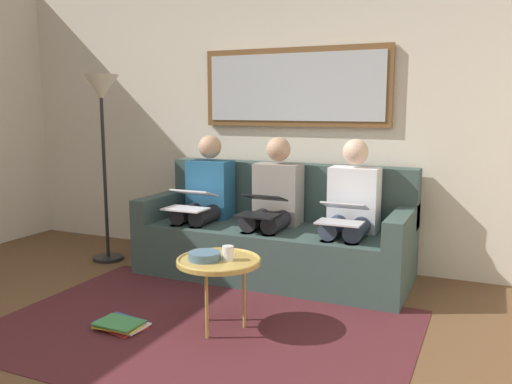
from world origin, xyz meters
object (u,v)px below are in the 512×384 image
at_px(coffee_table, 219,262).
at_px(laptop_white, 190,200).
at_px(laptop_black, 262,205).
at_px(couch, 276,237).
at_px(laptop_silver, 342,213).
at_px(magazine_stack, 121,324).
at_px(person_right, 205,198).
at_px(bowl, 204,256).
at_px(framed_mirror, 294,87).
at_px(person_left, 351,209).
at_px(cup, 228,253).
at_px(person_middle, 273,203).
at_px(standing_lamp, 102,108).

height_order(coffee_table, laptop_white, laptop_white).
bearing_deg(laptop_white, laptop_black, -179.81).
xyz_separation_m(couch, laptop_silver, (-0.64, 0.31, 0.31)).
bearing_deg(magazine_stack, laptop_black, -111.53).
bearing_deg(magazine_stack, laptop_silver, -133.53).
bearing_deg(laptop_white, person_right, -90.00).
height_order(bowl, person_right, person_right).
relative_size(couch, bowl, 11.07).
relative_size(coffee_table, bowl, 2.64).
height_order(couch, framed_mirror, framed_mirror).
bearing_deg(laptop_black, laptop_silver, 179.40).
bearing_deg(person_left, person_right, 0.00).
bearing_deg(bowl, cup, -157.86).
bearing_deg(laptop_black, coffee_table, 96.66).
bearing_deg(cup, coffee_table, 11.27).
distance_m(framed_mirror, person_middle, 1.05).
height_order(couch, magazine_stack, couch).
height_order(bowl, person_middle, person_middle).
bearing_deg(bowl, framed_mirror, -88.95).
bearing_deg(standing_lamp, person_left, -174.81).
bearing_deg(person_left, laptop_white, 10.65).
xyz_separation_m(coffee_table, laptop_silver, (-0.53, -0.90, 0.19)).
bearing_deg(cup, person_left, -112.68).
distance_m(coffee_table, standing_lamp, 2.13).
xyz_separation_m(framed_mirror, magazine_stack, (0.46, 1.86, -1.52)).
bearing_deg(couch, standing_lamp, 9.80).
bearing_deg(coffee_table, person_middle, -84.71).
relative_size(framed_mirror, person_right, 1.48).
height_order(laptop_black, person_right, person_right).
bearing_deg(coffee_table, standing_lamp, -29.84).
bearing_deg(person_left, laptop_silver, 90.00).
bearing_deg(person_middle, laptop_black, 90.00).
xyz_separation_m(framed_mirror, laptop_white, (0.64, 0.70, -0.92)).
relative_size(cup, standing_lamp, 0.05).
xyz_separation_m(framed_mirror, laptop_silver, (-0.64, 0.70, -0.93)).
bearing_deg(person_left, bowl, 62.91).
relative_size(laptop_silver, standing_lamp, 0.20).
distance_m(person_right, standing_lamp, 1.20).
distance_m(couch, person_middle, 0.31).
relative_size(person_left, person_right, 1.00).
height_order(person_left, magazine_stack, person_left).
bearing_deg(laptop_black, couch, -90.00).
relative_size(couch, laptop_silver, 6.67).
bearing_deg(person_middle, person_left, 180.00).
distance_m(cup, person_middle, 1.15).
distance_m(person_left, person_middle, 0.64).
xyz_separation_m(bowl, magazine_stack, (0.49, 0.21, -0.45)).
xyz_separation_m(bowl, person_middle, (0.03, -1.19, 0.13)).
bearing_deg(laptop_black, laptop_white, 0.19).
bearing_deg(couch, laptop_silver, 153.87).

